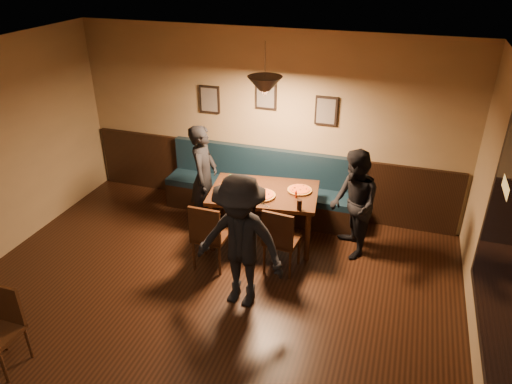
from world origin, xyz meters
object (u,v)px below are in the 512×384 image
diner_right (354,204)px  diner_front (240,243)px  booth_bench (260,185)px  chair_near_right (282,238)px  chair_near_left (211,234)px  tabasco_bottle (296,194)px  soda_glass (299,205)px  diner_left (204,177)px  dining_table (264,216)px

diner_right → diner_front: bearing=-60.9°
booth_bench → chair_near_right: bearing=-61.1°
chair_near_left → diner_front: diner_front is taller
chair_near_right → tabasco_bottle: bearing=91.6°
chair_near_left → soda_glass: chair_near_left is taller
chair_near_left → chair_near_right: chair_near_left is taller
diner_left → diner_right: 2.18m
dining_table → tabasco_bottle: (0.46, -0.05, 0.45)m
booth_bench → chair_near_left: bearing=-97.1°
dining_table → chair_near_right: chair_near_right is taller
chair_near_left → diner_front: (0.61, -0.57, 0.35)m
diner_left → diner_front: 1.84m
chair_near_right → tabasco_bottle: size_ratio=7.93×
chair_near_right → diner_right: diner_right is taller
soda_glass → tabasco_bottle: size_ratio=1.21×
dining_table → chair_near_left: chair_near_left is taller
diner_front → chair_near_right: bearing=75.1°
soda_glass → chair_near_right: bearing=-123.3°
chair_near_right → soda_glass: same height
diner_right → chair_near_right: bearing=-74.4°
chair_near_right → tabasco_bottle: chair_near_right is taller
diner_left → diner_right: (2.18, -0.06, -0.04)m
chair_near_right → diner_left: size_ratio=0.58×
chair_near_right → diner_front: size_ratio=0.56×
diner_right → dining_table: bearing=-110.4°
soda_glass → diner_left: bearing=162.8°
booth_bench → chair_near_right: booth_bench is taller
diner_left → chair_near_right: bearing=-124.0°
booth_bench → tabasco_bottle: (0.74, -0.75, 0.35)m
diner_left → tabasco_bottle: diner_left is taller
dining_table → chair_near_left: size_ratio=1.54×
soda_glass → dining_table: bearing=149.1°
chair_near_right → booth_bench: bearing=124.1°
soda_glass → tabasco_bottle: bearing=111.6°
tabasco_bottle → diner_right: bearing=8.8°
chair_near_right → diner_right: bearing=44.5°
booth_bench → diner_left: bearing=-139.5°
diner_front → soda_glass: size_ratio=11.71×
chair_near_left → soda_glass: size_ratio=6.74×
dining_table → diner_right: (1.22, 0.07, 0.36)m
diner_front → tabasco_bottle: bearing=81.7°
diner_right → soda_glass: diner_right is taller
diner_left → booth_bench: bearing=-56.4°
chair_near_right → diner_front: bearing=-105.3°
chair_near_left → diner_right: diner_right is taller
diner_right → diner_front: 1.79m
diner_left → tabasco_bottle: bearing=-104.0°
diner_left → soda_glass: size_ratio=11.25×
dining_table → soda_glass: soda_glass is taller
diner_left → dining_table: bearing=-104.5°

